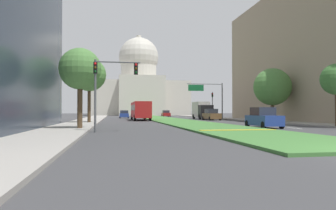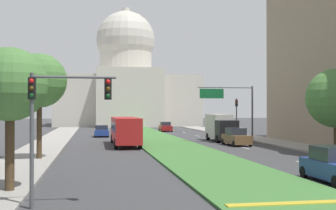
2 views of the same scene
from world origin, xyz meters
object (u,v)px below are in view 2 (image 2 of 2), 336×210
sedan_midblock (236,137)px  sedan_far_horizon (165,127)px  street_tree_left_mid (39,81)px  street_tree_left_near (10,85)px  overhead_guide_sign (232,102)px  capitol_building (126,85)px  city_bus (125,129)px  traffic_light_near_left (55,109)px  box_truck_delivery (221,127)px  sedan_lead_stopped (333,166)px  traffic_light_far_right (237,113)px  street_tree_right_mid (336,98)px  sedan_distant (102,131)px

sedan_midblock → sedan_far_horizon: size_ratio=0.96×
sedan_far_horizon → street_tree_left_mid: bearing=-112.0°
street_tree_left_near → sedan_midblock: bearing=51.4°
overhead_guide_sign → sedan_midblock: 5.64m
capitol_building → city_bus: capitol_building is taller
traffic_light_near_left → box_truck_delivery: traffic_light_near_left is taller
sedan_lead_stopped → sedan_midblock: bearing=83.8°
overhead_guide_sign → street_tree_left_near: 33.44m
traffic_light_near_left → sedan_far_horizon: size_ratio=1.17×
traffic_light_far_right → street_tree_right_mid: 19.90m
overhead_guide_sign → sedan_lead_stopped: (-3.30, -26.93, -3.83)m
street_tree_left_mid → traffic_light_far_right: bearing=41.4°
street_tree_left_near → traffic_light_far_right: bearing=56.2°
sedan_midblock → traffic_light_far_right: bearing=71.0°
street_tree_right_mid → city_bus: bearing=143.0°
traffic_light_far_right → sedan_lead_stopped: bearing=-99.9°
street_tree_left_mid → sedan_lead_stopped: (16.31, -12.62, -5.05)m
capitol_building → sedan_far_horizon: bearing=-82.1°
capitol_building → street_tree_right_mid: capitol_building is taller
street_tree_left_near → city_bus: bearing=74.4°
traffic_light_far_right → street_tree_left_mid: bearing=-138.6°
traffic_light_near_left → sedan_distant: bearing=86.6°
traffic_light_far_right → sedan_lead_stopped: traffic_light_far_right is taller
traffic_light_near_left → sedan_midblock: bearing=58.4°
traffic_light_near_left → overhead_guide_sign: bearing=60.8°
sedan_midblock → street_tree_left_near: bearing=-128.6°
capitol_building → sedan_lead_stopped: capitol_building is taller
capitol_building → sedan_distant: bearing=-98.5°
sedan_lead_stopped → street_tree_left_near: bearing=-178.8°
capitol_building → city_bus: bearing=-94.3°
street_tree_left_near → street_tree_left_mid: (-0.25, 12.95, 1.03)m
capitol_building → sedan_far_horizon: size_ratio=7.46×
overhead_guide_sign → sedan_midblock: size_ratio=1.55×
street_tree_left_near → sedan_far_horizon: size_ratio=1.49×
street_tree_left_near → city_bus: (7.01, 25.02, -3.11)m
sedan_lead_stopped → box_truck_delivery: bearing=84.8°
sedan_midblock → sedan_distant: (-13.66, 17.24, -0.09)m
traffic_light_far_right → street_tree_left_mid: 29.35m
traffic_light_far_right → overhead_guide_sign: bearing=-114.6°
sedan_lead_stopped → capitol_building: bearing=93.1°
overhead_guide_sign → sedan_distant: (-14.48, 13.18, -3.92)m
traffic_light_far_right → sedan_far_horizon: bearing=105.3°
capitol_building → box_truck_delivery: 56.68m
street_tree_left_mid → city_bus: bearing=59.0°
capitol_building → street_tree_left_mid: (-11.78, -72.11, -3.81)m
traffic_light_near_left → street_tree_left_mid: (-2.50, 16.25, 2.12)m
sedan_midblock → capitol_building: bearing=96.5°
traffic_light_far_right → overhead_guide_sign: 5.70m
traffic_light_near_left → box_truck_delivery: 36.69m
sedan_far_horizon → sedan_distant: bearing=-131.1°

